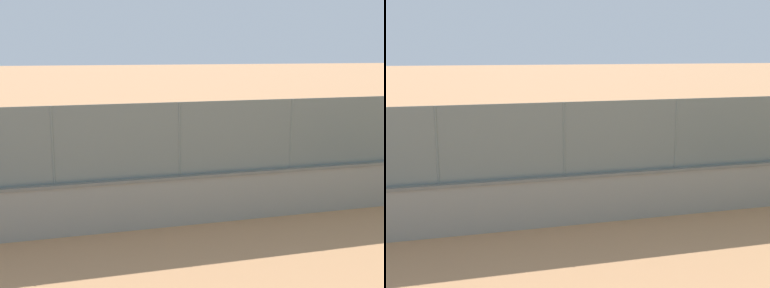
{
  "view_description": "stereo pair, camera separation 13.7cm",
  "coord_description": "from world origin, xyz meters",
  "views": [
    {
      "loc": [
        5.97,
        23.62,
        4.52
      ],
      "look_at": [
        0.99,
        5.57,
        1.04
      ],
      "focal_mm": 47.58,
      "sensor_mm": 36.0,
      "label": 1
    },
    {
      "loc": [
        5.83,
        23.66,
        4.52
      ],
      "look_at": [
        0.99,
        5.57,
        1.04
      ],
      "focal_mm": 47.58,
      "sensor_mm": 36.0,
      "label": 2
    }
  ],
  "objects": [
    {
      "name": "player_baseline_waiting",
      "position": [
        4.27,
        4.02,
        0.92
      ],
      "size": [
        1.18,
        0.73,
        1.57
      ],
      "color": "navy",
      "rests_on": "ground_plane"
    },
    {
      "name": "player_near_wall_returning",
      "position": [
        -1.25,
        -1.58,
        0.92
      ],
      "size": [
        0.72,
        1.18,
        1.56
      ],
      "color": "black",
      "rests_on": "ground_plane"
    },
    {
      "name": "fence_panel_on_wall",
      "position": [
        -0.27,
        11.15,
        2.27
      ],
      "size": [
        25.21,
        0.39,
        1.9
      ],
      "color": "slate",
      "rests_on": "perimeter_wall"
    },
    {
      "name": "ground_plane",
      "position": [
        0.0,
        0.0,
        0.0
      ],
      "size": [
        260.0,
        260.0,
        0.0
      ],
      "primitive_type": "plane",
      "color": "tan"
    },
    {
      "name": "perimeter_wall",
      "position": [
        -0.27,
        11.15,
        0.67
      ],
      "size": [
        25.66,
        0.77,
        1.32
      ],
      "color": "gray",
      "rests_on": "ground_plane"
    },
    {
      "name": "sports_ball",
      "position": [
        4.65,
        6.47,
        0.87
      ],
      "size": [
        0.13,
        0.13,
        0.13
      ],
      "primitive_type": "sphere",
      "color": "orange"
    },
    {
      "name": "courtside_bench",
      "position": [
        4.62,
        10.13,
        0.46
      ],
      "size": [
        1.6,
        0.4,
        0.87
      ],
      "color": "#4C6B4C",
      "rests_on": "ground_plane"
    }
  ]
}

